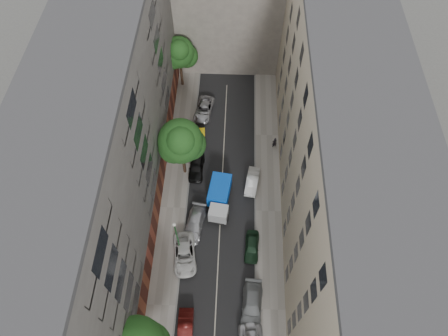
{
  "coord_description": "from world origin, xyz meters",
  "views": [
    {
      "loc": [
        1.22,
        -20.84,
        41.49
      ],
      "look_at": [
        0.3,
        1.92,
        6.0
      ],
      "focal_mm": 32.0,
      "sensor_mm": 36.0,
      "label": 1
    }
  ],
  "objects_px": {
    "car_left_1": "(186,330)",
    "car_left_4": "(196,166)",
    "tarp_truck": "(219,198)",
    "car_right_3": "(252,181)",
    "tree_far": "(180,54)",
    "tree_mid": "(181,143)",
    "car_left_5": "(199,137)",
    "car_right_1": "(252,305)",
    "car_left_6": "(204,109)",
    "car_right_2": "(252,246)",
    "car_left_3": "(195,224)",
    "lamp_post": "(177,234)",
    "car_left_2": "(185,254)",
    "pedestrian": "(274,142)"
  },
  "relations": [
    {
      "from": "car_left_5",
      "to": "car_right_2",
      "type": "height_order",
      "value": "car_right_2"
    },
    {
      "from": "tarp_truck",
      "to": "tree_far",
      "type": "height_order",
      "value": "tree_far"
    },
    {
      "from": "car_right_2",
      "to": "tree_mid",
      "type": "relative_size",
      "value": 0.42
    },
    {
      "from": "car_left_3",
      "to": "tree_mid",
      "type": "bearing_deg",
      "value": 113.35
    },
    {
      "from": "car_left_6",
      "to": "car_left_3",
      "type": "bearing_deg",
      "value": -80.94
    },
    {
      "from": "car_left_1",
      "to": "car_left_4",
      "type": "bearing_deg",
      "value": 88.95
    },
    {
      "from": "tree_mid",
      "to": "tarp_truck",
      "type": "bearing_deg",
      "value": -43.09
    },
    {
      "from": "car_left_1",
      "to": "car_right_2",
      "type": "height_order",
      "value": "car_left_1"
    },
    {
      "from": "tarp_truck",
      "to": "tree_far",
      "type": "relative_size",
      "value": 0.71
    },
    {
      "from": "car_right_3",
      "to": "car_left_5",
      "type": "bearing_deg",
      "value": 145.25
    },
    {
      "from": "car_left_4",
      "to": "car_right_3",
      "type": "bearing_deg",
      "value": -13.57
    },
    {
      "from": "tree_far",
      "to": "car_left_6",
      "type": "bearing_deg",
      "value": -55.99
    },
    {
      "from": "car_left_2",
      "to": "tree_far",
      "type": "xyz_separation_m",
      "value": [
        -2.61,
        25.33,
        5.06
      ]
    },
    {
      "from": "car_right_3",
      "to": "tree_mid",
      "type": "distance_m",
      "value": 9.9
    },
    {
      "from": "tarp_truck",
      "to": "car_left_4",
      "type": "height_order",
      "value": "tarp_truck"
    },
    {
      "from": "tarp_truck",
      "to": "lamp_post",
      "type": "height_order",
      "value": "lamp_post"
    },
    {
      "from": "car_left_5",
      "to": "car_right_1",
      "type": "relative_size",
      "value": 0.77
    },
    {
      "from": "car_right_2",
      "to": "pedestrian",
      "type": "distance_m",
      "value": 14.07
    },
    {
      "from": "tarp_truck",
      "to": "car_left_4",
      "type": "xyz_separation_m",
      "value": [
        -3.01,
        4.55,
        -0.67
      ]
    },
    {
      "from": "tree_mid",
      "to": "car_right_2",
      "type": "bearing_deg",
      "value": -49.56
    },
    {
      "from": "car_left_6",
      "to": "tarp_truck",
      "type": "bearing_deg",
      "value": -70.11
    },
    {
      "from": "car_left_4",
      "to": "lamp_post",
      "type": "height_order",
      "value": "lamp_post"
    },
    {
      "from": "car_right_2",
      "to": "tree_far",
      "type": "xyz_separation_m",
      "value": [
        -9.79,
        24.13,
        5.14
      ]
    },
    {
      "from": "tarp_truck",
      "to": "car_left_2",
      "type": "distance_m",
      "value": 7.51
    },
    {
      "from": "car_right_2",
      "to": "tree_far",
      "type": "distance_m",
      "value": 26.54
    },
    {
      "from": "car_right_2",
      "to": "tarp_truck",
      "type": "bearing_deg",
      "value": 128.1
    },
    {
      "from": "car_left_6",
      "to": "car_right_3",
      "type": "xyz_separation_m",
      "value": [
        6.48,
        -11.0,
        -0.01
      ]
    },
    {
      "from": "car_left_1",
      "to": "car_left_2",
      "type": "distance_m",
      "value": 7.64
    },
    {
      "from": "car_left_1",
      "to": "tree_far",
      "type": "height_order",
      "value": "tree_far"
    },
    {
      "from": "car_left_4",
      "to": "lamp_post",
      "type": "relative_size",
      "value": 0.67
    },
    {
      "from": "car_right_1",
      "to": "tree_mid",
      "type": "relative_size",
      "value": 0.55
    },
    {
      "from": "car_right_3",
      "to": "tree_far",
      "type": "height_order",
      "value": "tree_far"
    },
    {
      "from": "tree_mid",
      "to": "car_left_1",
      "type": "bearing_deg",
      "value": -84.68
    },
    {
      "from": "car_left_6",
      "to": "tree_far",
      "type": "bearing_deg",
      "value": 132.78
    },
    {
      "from": "car_right_1",
      "to": "tree_far",
      "type": "height_order",
      "value": "tree_far"
    },
    {
      "from": "car_left_3",
      "to": "car_right_3",
      "type": "height_order",
      "value": "car_left_3"
    },
    {
      "from": "car_right_1",
      "to": "pedestrian",
      "type": "height_order",
      "value": "pedestrian"
    },
    {
      "from": "tarp_truck",
      "to": "lamp_post",
      "type": "xyz_separation_m",
      "value": [
        -4.02,
        -5.85,
        2.73
      ]
    },
    {
      "from": "car_left_4",
      "to": "car_left_6",
      "type": "height_order",
      "value": "car_left_4"
    },
    {
      "from": "lamp_post",
      "to": "pedestrian",
      "type": "bearing_deg",
      "value": 53.3
    },
    {
      "from": "pedestrian",
      "to": "tree_mid",
      "type": "bearing_deg",
      "value": -1.46
    },
    {
      "from": "car_right_1",
      "to": "car_left_3",
      "type": "bearing_deg",
      "value": 130.27
    },
    {
      "from": "car_left_2",
      "to": "tree_mid",
      "type": "height_order",
      "value": "tree_mid"
    },
    {
      "from": "car_right_3",
      "to": "lamp_post",
      "type": "xyz_separation_m",
      "value": [
        -7.8,
        -8.6,
        3.5
      ]
    },
    {
      "from": "car_left_2",
      "to": "pedestrian",
      "type": "distance_m",
      "value": 18.01
    },
    {
      "from": "car_left_4",
      "to": "car_right_1",
      "type": "height_order",
      "value": "car_left_4"
    },
    {
      "from": "lamp_post",
      "to": "pedestrian",
      "type": "relative_size",
      "value": 3.75
    },
    {
      "from": "car_left_1",
      "to": "car_left_2",
      "type": "height_order",
      "value": "car_left_2"
    },
    {
      "from": "tarp_truck",
      "to": "tree_mid",
      "type": "height_order",
      "value": "tree_mid"
    },
    {
      "from": "car_right_3",
      "to": "lamp_post",
      "type": "height_order",
      "value": "lamp_post"
    }
  ]
}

